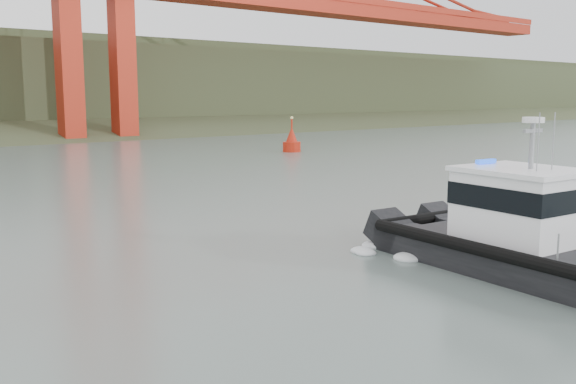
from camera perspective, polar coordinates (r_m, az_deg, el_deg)
name	(u,v)px	position (r m, az deg, el deg)	size (l,w,h in m)	color
ground	(368,289)	(22.12, 7.08, -8.55)	(400.00, 400.00, 0.00)	#576861
patrol_boat	(528,233)	(25.16, 20.55, -3.45)	(5.44, 12.53, 5.92)	black
nav_buoy	(292,142)	(74.03, 0.33, 4.47)	(2.07, 2.07, 4.30)	#B01D0C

